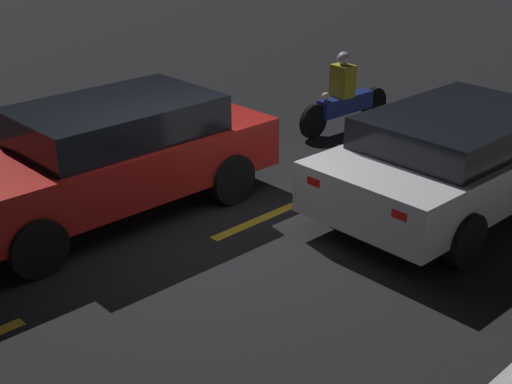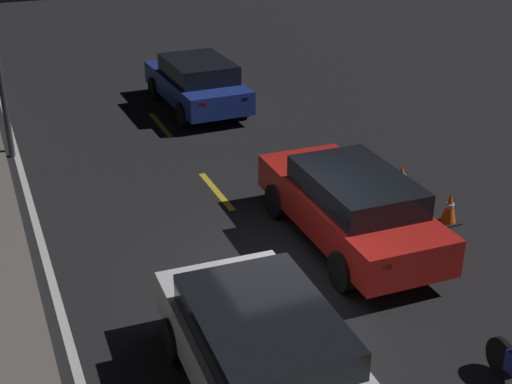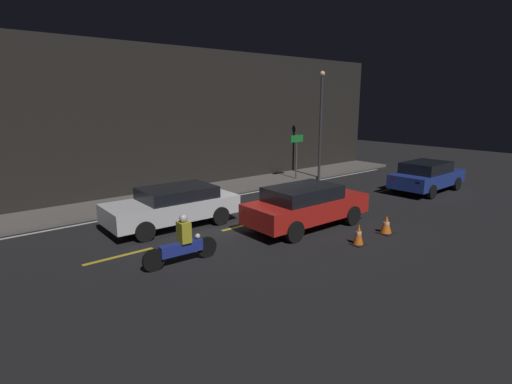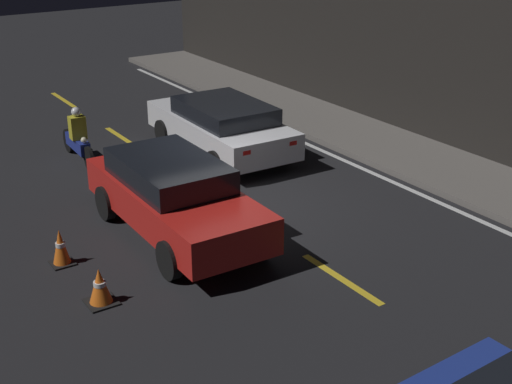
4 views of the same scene
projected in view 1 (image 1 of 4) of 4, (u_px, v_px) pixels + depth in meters
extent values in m
plane|color=black|center=(214.00, 239.00, 8.62)|extent=(56.00, 56.00, 0.00)
cube|color=gold|center=(457.00, 135.00, 12.13)|extent=(2.00, 0.14, 0.01)
cube|color=gold|center=(272.00, 214.00, 9.26)|extent=(2.00, 0.14, 0.01)
cube|color=silver|center=(500.00, 383.00, 6.15)|extent=(25.20, 0.14, 0.01)
cube|color=silver|center=(465.00, 161.00, 9.26)|extent=(4.53, 1.98, 0.63)
cube|color=black|center=(460.00, 127.00, 8.92)|extent=(2.51, 1.75, 0.40)
cube|color=red|center=(315.00, 181.00, 8.23)|extent=(0.07, 0.20, 0.10)
cube|color=red|center=(401.00, 215.00, 7.41)|extent=(0.07, 0.20, 0.10)
cylinder|color=black|center=(460.00, 142.00, 10.87)|extent=(0.65, 0.20, 0.65)
cylinder|color=black|center=(340.00, 192.00, 9.14)|extent=(0.65, 0.20, 0.65)
cylinder|color=black|center=(465.00, 240.00, 7.91)|extent=(0.65, 0.20, 0.65)
cube|color=red|center=(104.00, 166.00, 9.02)|extent=(4.56, 1.81, 0.66)
cube|color=black|center=(116.00, 119.00, 8.94)|extent=(2.52, 1.60, 0.46)
cube|color=red|center=(262.00, 125.00, 9.98)|extent=(0.06, 0.20, 0.10)
cube|color=red|center=(211.00, 108.00, 10.73)|extent=(0.06, 0.20, 0.10)
cylinder|color=black|center=(38.00, 248.00, 7.70)|extent=(0.69, 0.19, 0.68)
cylinder|color=black|center=(232.00, 179.00, 9.47)|extent=(0.69, 0.19, 0.68)
cylinder|color=black|center=(156.00, 147.00, 10.60)|extent=(0.69, 0.19, 0.68)
cylinder|color=black|center=(313.00, 121.00, 11.89)|extent=(0.59, 0.11, 0.58)
cylinder|color=black|center=(374.00, 104.00, 12.83)|extent=(0.59, 0.13, 0.58)
cube|color=navy|center=(345.00, 104.00, 12.30)|extent=(1.20, 0.30, 0.30)
sphere|color=#F2EABF|center=(326.00, 96.00, 11.90)|extent=(0.14, 0.14, 0.14)
cube|color=gold|center=(343.00, 81.00, 12.07)|extent=(0.30, 0.37, 0.55)
sphere|color=silver|center=(344.00, 58.00, 11.91)|extent=(0.22, 0.22, 0.22)
cube|color=black|center=(32.00, 166.00, 10.79)|extent=(0.39, 0.39, 0.03)
cone|color=orange|center=(29.00, 146.00, 10.66)|extent=(0.30, 0.30, 0.63)
cylinder|color=white|center=(29.00, 144.00, 10.64)|extent=(0.17, 0.17, 0.08)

